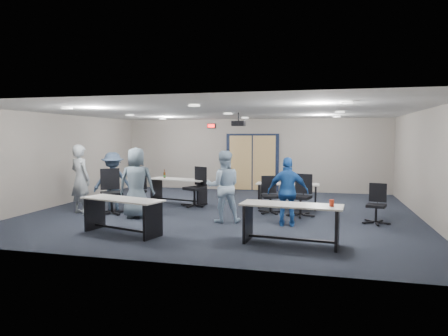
% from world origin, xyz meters
% --- Properties ---
extents(floor, '(10.00, 10.00, 0.00)m').
position_xyz_m(floor, '(0.00, 0.00, 0.00)').
color(floor, black).
rests_on(floor, ground).
extents(back_wall, '(10.00, 0.04, 2.70)m').
position_xyz_m(back_wall, '(0.00, 4.50, 1.35)').
color(back_wall, gray).
rests_on(back_wall, floor).
extents(front_wall, '(10.00, 0.04, 2.70)m').
position_xyz_m(front_wall, '(0.00, -4.50, 1.35)').
color(front_wall, gray).
rests_on(front_wall, floor).
extents(left_wall, '(0.04, 9.00, 2.70)m').
position_xyz_m(left_wall, '(-5.00, 0.00, 1.35)').
color(left_wall, gray).
rests_on(left_wall, floor).
extents(right_wall, '(0.04, 9.00, 2.70)m').
position_xyz_m(right_wall, '(5.00, 0.00, 1.35)').
color(right_wall, gray).
rests_on(right_wall, floor).
extents(ceiling, '(10.00, 9.00, 0.04)m').
position_xyz_m(ceiling, '(0.00, 0.00, 2.70)').
color(ceiling, silver).
rests_on(ceiling, back_wall).
extents(double_door, '(2.00, 0.07, 2.20)m').
position_xyz_m(double_door, '(0.00, 4.46, 1.05)').
color(double_door, black).
rests_on(double_door, back_wall).
extents(exit_sign, '(0.32, 0.07, 0.18)m').
position_xyz_m(exit_sign, '(-1.60, 4.44, 2.45)').
color(exit_sign, black).
rests_on(exit_sign, back_wall).
extents(ceiling_projector, '(0.35, 0.32, 0.37)m').
position_xyz_m(ceiling_projector, '(0.30, 0.50, 2.40)').
color(ceiling_projector, black).
rests_on(ceiling_projector, ceiling).
extents(ceiling_can_lights, '(6.24, 5.74, 0.02)m').
position_xyz_m(ceiling_can_lights, '(0.00, 0.25, 2.67)').
color(ceiling_can_lights, white).
rests_on(ceiling_can_lights, ceiling).
extents(table_front_left, '(1.93, 1.08, 0.74)m').
position_xyz_m(table_front_left, '(-1.47, -2.88, 0.51)').
color(table_front_left, '#A8A59E').
rests_on(table_front_left, floor).
extents(table_front_right, '(1.94, 0.79, 0.90)m').
position_xyz_m(table_front_right, '(2.04, -2.88, 0.53)').
color(table_front_right, '#A8A59E').
rests_on(table_front_right, floor).
extents(table_back_left, '(1.94, 0.99, 1.03)m').
position_xyz_m(table_back_left, '(-1.69, 1.05, 0.52)').
color(table_back_left, '#A8A59E').
rests_on(table_back_left, floor).
extents(table_back_right, '(1.76, 0.60, 0.71)m').
position_xyz_m(table_back_right, '(1.63, 0.95, 0.49)').
color(table_back_right, '#A8A59E').
rests_on(table_back_right, floor).
extents(chair_back_a, '(0.61, 0.61, 0.95)m').
position_xyz_m(chair_back_a, '(-2.62, 0.15, 0.47)').
color(chair_back_a, black).
rests_on(chair_back_a, floor).
extents(chair_back_b, '(1.00, 1.00, 1.15)m').
position_xyz_m(chair_back_b, '(-1.04, 0.62, 0.58)').
color(chair_back_b, black).
rests_on(chair_back_b, floor).
extents(chair_back_c, '(0.79, 0.79, 0.99)m').
position_xyz_m(chair_back_c, '(1.26, 0.10, 0.49)').
color(chair_back_c, black).
rests_on(chair_back_c, floor).
extents(chair_back_d, '(0.83, 0.83, 1.07)m').
position_xyz_m(chair_back_d, '(2.06, -0.11, 0.54)').
color(chair_back_d, black).
rests_on(chair_back_d, floor).
extents(chair_loose_left, '(1.04, 1.04, 1.19)m').
position_xyz_m(chair_loose_left, '(-2.80, -1.00, 0.59)').
color(chair_loose_left, black).
rests_on(chair_loose_left, floor).
extents(chair_loose_right, '(0.72, 0.72, 0.94)m').
position_xyz_m(chair_loose_right, '(3.82, -0.60, 0.47)').
color(chair_loose_right, black).
rests_on(chair_loose_right, floor).
extents(person_gray, '(0.78, 0.65, 1.83)m').
position_xyz_m(person_gray, '(-3.63, -1.12, 0.92)').
color(person_gray, '#98A0A6').
rests_on(person_gray, floor).
extents(person_plaid, '(0.98, 0.77, 1.77)m').
position_xyz_m(person_plaid, '(-1.93, -1.29, 0.89)').
color(person_plaid, slate).
rests_on(person_plaid, floor).
extents(person_lightblue, '(0.99, 0.87, 1.71)m').
position_xyz_m(person_lightblue, '(0.31, -1.24, 0.85)').
color(person_lightblue, '#ADCAE5').
rests_on(person_lightblue, floor).
extents(person_navy, '(0.95, 0.46, 1.58)m').
position_xyz_m(person_navy, '(1.84, -1.30, 0.79)').
color(person_navy, '#1C4F9E').
rests_on(person_navy, floor).
extents(person_back, '(1.20, 1.00, 1.61)m').
position_xyz_m(person_back, '(-3.05, -0.47, 0.80)').
color(person_back, '#3B4E6B').
rests_on(person_back, floor).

